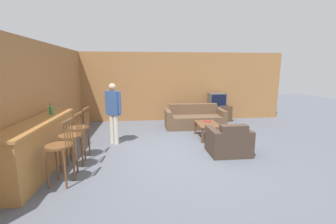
{
  "coord_description": "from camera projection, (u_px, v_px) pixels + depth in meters",
  "views": [
    {
      "loc": [
        -0.75,
        -5.0,
        1.97
      ],
      "look_at": [
        -0.12,
        0.82,
        0.85
      ],
      "focal_mm": 24.0,
      "sensor_mm": 36.0,
      "label": 1
    }
  ],
  "objects": [
    {
      "name": "ground_plane",
      "position": [
        177.0,
        153.0,
        5.33
      ],
      "size": [
        24.0,
        24.0,
        0.0
      ],
      "primitive_type": "plane",
      "color": "#565B66"
    },
    {
      "name": "wall_back",
      "position": [
        163.0,
        87.0,
        8.63
      ],
      "size": [
        9.4,
        0.08,
        2.6
      ],
      "color": "#9E6B3D",
      "rests_on": "ground_plane"
    },
    {
      "name": "wall_left",
      "position": [
        56.0,
        94.0,
        6.04
      ],
      "size": [
        0.08,
        8.63,
        2.6
      ],
      "color": "#9E6B3D",
      "rests_on": "ground_plane"
    },
    {
      "name": "bar_counter",
      "position": [
        40.0,
        146.0,
        4.36
      ],
      "size": [
        0.55,
        2.58,
        1.01
      ],
      "color": "#A87038",
      "rests_on": "ground_plane"
    },
    {
      "name": "bar_chair_near",
      "position": [
        60.0,
        150.0,
        3.8
      ],
      "size": [
        0.49,
        0.49,
        1.14
      ],
      "color": "brown",
      "rests_on": "ground_plane"
    },
    {
      "name": "bar_chair_mid",
      "position": [
        71.0,
        140.0,
        4.37
      ],
      "size": [
        0.46,
        0.46,
        1.14
      ],
      "color": "brown",
      "rests_on": "ground_plane"
    },
    {
      "name": "bar_chair_far",
      "position": [
        80.0,
        131.0,
        4.96
      ],
      "size": [
        0.47,
        0.47,
        1.14
      ],
      "color": "brown",
      "rests_on": "ground_plane"
    },
    {
      "name": "couch_far",
      "position": [
        194.0,
        119.0,
        7.69
      ],
      "size": [
        1.99,
        0.84,
        0.78
      ],
      "color": "brown",
      "rests_on": "ground_plane"
    },
    {
      "name": "armchair_near",
      "position": [
        229.0,
        142.0,
        5.26
      ],
      "size": [
        0.92,
        0.8,
        0.76
      ],
      "color": "#423328",
      "rests_on": "ground_plane"
    },
    {
      "name": "coffee_table",
      "position": [
        208.0,
        126.0,
        6.48
      ],
      "size": [
        0.59,
        0.92,
        0.43
      ],
      "color": "brown",
      "rests_on": "ground_plane"
    },
    {
      "name": "tv_unit",
      "position": [
        216.0,
        113.0,
        8.65
      ],
      "size": [
        1.09,
        0.47,
        0.6
      ],
      "color": "#513823",
      "rests_on": "ground_plane"
    },
    {
      "name": "tv",
      "position": [
        217.0,
        99.0,
        8.55
      ],
      "size": [
        0.63,
        0.44,
        0.48
      ],
      "color": "#4C4C4C",
      "rests_on": "tv_unit"
    },
    {
      "name": "bottle",
      "position": [
        51.0,
        110.0,
        4.83
      ],
      "size": [
        0.08,
        0.08,
        0.23
      ],
      "color": "#2D7F3D",
      "rests_on": "bar_counter"
    },
    {
      "name": "book_on_table",
      "position": [
        207.0,
        121.0,
        6.69
      ],
      "size": [
        0.25,
        0.24,
        0.02
      ],
      "color": "maroon",
      "rests_on": "coffee_table"
    },
    {
      "name": "person_by_window",
      "position": [
        113.0,
        110.0,
        5.88
      ],
      "size": [
        0.43,
        0.33,
        1.61
      ],
      "color": "silver",
      "rests_on": "ground_plane"
    }
  ]
}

